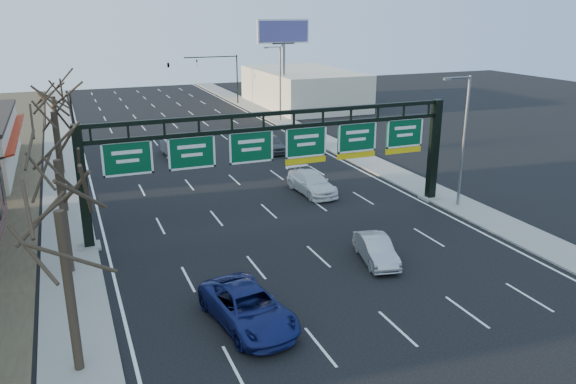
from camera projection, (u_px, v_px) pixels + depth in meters
name	position (u px, v px, depth m)	size (l,w,h in m)	color
ground	(335.00, 271.00, 29.40)	(160.00, 160.00, 0.00)	black
sidewalk_left	(64.00, 190.00, 42.42)	(3.00, 120.00, 0.12)	gray
sidewalk_right	(362.00, 158.00, 51.59)	(3.00, 120.00, 0.12)	gray
lane_markings	(227.00, 173.00, 47.02)	(21.60, 120.00, 0.01)	white
sign_gantry	(281.00, 151.00, 35.07)	(24.60, 1.20, 7.20)	black
building_right_distant	(303.00, 88.00, 79.85)	(12.00, 20.00, 5.00)	beige
tree_near	(55.00, 182.00, 18.98)	(3.60, 3.60, 8.86)	#2E2619
tree_gantry	(54.00, 139.00, 27.02)	(3.60, 3.60, 8.48)	#2E2619
tree_mid	(51.00, 96.00, 35.60)	(3.60, 3.60, 9.24)	#2E2619
tree_far	(51.00, 84.00, 44.53)	(3.60, 3.60, 8.86)	#2E2619
streetlight_near	(463.00, 135.00, 37.58)	(2.15, 0.22, 9.00)	slate
streetlight_far	(279.00, 80.00, 67.54)	(2.15, 0.22, 9.00)	slate
billboard_right	(283.00, 43.00, 71.61)	(7.00, 0.50, 12.00)	slate
traffic_signal_mast	(195.00, 67.00, 78.20)	(10.16, 0.54, 7.00)	black
car_blue_suv	(248.00, 308.00, 24.20)	(2.68, 5.80, 1.61)	navy
car_silver_sedan	(376.00, 250.00, 30.33)	(1.46, 4.19, 1.38)	#A0A1A5
car_white_wagon	(312.00, 183.00, 41.80)	(2.17, 5.35, 1.55)	white
car_grey_far	(271.00, 143.00, 54.01)	(1.96, 4.88, 1.66)	#47494D
car_silver_distant	(175.00, 148.00, 52.25)	(1.67, 4.79, 1.58)	#A09FA4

